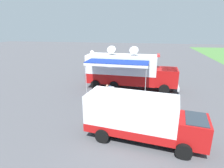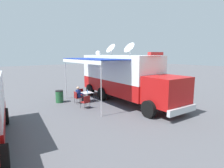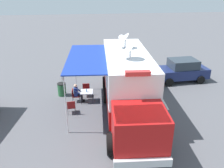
{
  "view_description": "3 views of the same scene",
  "coord_description": "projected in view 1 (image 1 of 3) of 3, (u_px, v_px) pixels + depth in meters",
  "views": [
    {
      "loc": [
        19.47,
        2.06,
        6.59
      ],
      "look_at": [
        2.32,
        -0.65,
        1.07
      ],
      "focal_mm": 30.4,
      "sensor_mm": 36.0,
      "label": 1
    },
    {
      "loc": [
        9.61,
        11.03,
        3.61
      ],
      "look_at": [
        0.93,
        0.25,
        1.37
      ],
      "focal_mm": 29.89,
      "sensor_mm": 36.0,
      "label": 2
    },
    {
      "loc": [
        2.56,
        12.73,
        7.14
      ],
      "look_at": [
        0.76,
        -0.97,
        1.13
      ],
      "focal_mm": 36.79,
      "sensor_mm": 36.0,
      "label": 3
    }
  ],
  "objects": [
    {
      "name": "ground_plane",
      "position": [
        121.0,
        87.0,
        20.63
      ],
      "size": [
        100.0,
        100.0,
        0.0
      ],
      "primitive_type": "plane",
      "color": "#515156"
    },
    {
      "name": "lot_stripe",
      "position": [
        112.0,
        80.0,
        23.39
      ],
      "size": [
        0.45,
        4.8,
        0.01
      ],
      "primitive_type": "cube",
      "rotation": [
        0.0,
        0.0,
        -0.07
      ],
      "color": "silver",
      "rests_on": "ground"
    },
    {
      "name": "command_truck",
      "position": [
        128.0,
        70.0,
        19.85
      ],
      "size": [
        5.24,
        9.63,
        4.53
      ],
      "color": "#B71414",
      "rests_on": "ground"
    },
    {
      "name": "folding_table",
      "position": [
        109.0,
        88.0,
        18.27
      ],
      "size": [
        0.85,
        0.85,
        0.73
      ],
      "color": "silver",
      "rests_on": "ground"
    },
    {
      "name": "water_bottle",
      "position": [
        110.0,
        87.0,
        18.21
      ],
      "size": [
        0.07,
        0.07,
        0.22
      ],
      "color": "#4C99D8",
      "rests_on": "folding_table"
    },
    {
      "name": "folding_chair_at_table",
      "position": [
        107.0,
        92.0,
        17.58
      ],
      "size": [
        0.51,
        0.51,
        0.87
      ],
      "color": "maroon",
      "rests_on": "ground"
    },
    {
      "name": "folding_chair_beside_table",
      "position": [
        101.0,
        89.0,
        18.42
      ],
      "size": [
        0.51,
        0.51,
        0.87
      ],
      "color": "maroon",
      "rests_on": "ground"
    },
    {
      "name": "folding_chair_spare_by_truck",
      "position": [
        123.0,
        94.0,
        17.19
      ],
      "size": [
        0.52,
        0.52,
        0.87
      ],
      "color": "maroon",
      "rests_on": "ground"
    },
    {
      "name": "seated_responder",
      "position": [
        107.0,
        90.0,
        17.71
      ],
      "size": [
        0.68,
        0.58,
        1.25
      ],
      "color": "navy",
      "rests_on": "ground"
    },
    {
      "name": "trash_bin",
      "position": [
        93.0,
        96.0,
        16.91
      ],
      "size": [
        0.57,
        0.57,
        0.91
      ],
      "color": "#235B33",
      "rests_on": "ground"
    },
    {
      "name": "support_truck",
      "position": [
        140.0,
        118.0,
        10.99
      ],
      "size": [
        3.23,
        7.05,
        2.7
      ],
      "color": "white",
      "rests_on": "ground"
    },
    {
      "name": "car_behind_truck",
      "position": [
        99.0,
        68.0,
        25.72
      ],
      "size": [
        4.3,
        2.2,
        1.76
      ],
      "color": "navy",
      "rests_on": "ground"
    }
  ]
}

